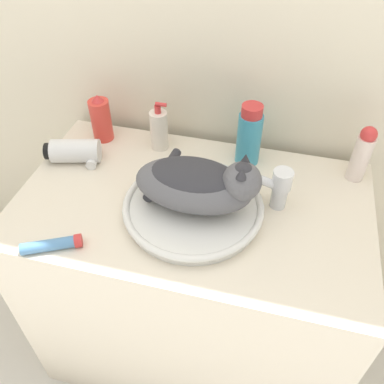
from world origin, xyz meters
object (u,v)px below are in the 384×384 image
hair_dryer (76,152)px  cream_tube (53,245)px  cat (198,183)px  spray_bottle_trigger (101,119)px  faucet (277,186)px  soap_pump_bottle (159,130)px  mouthwash_bottle (249,136)px  lotion_bottle_white (362,154)px

hair_dryer → cream_tube: bearing=91.1°
cat → spray_bottle_trigger: bearing=146.3°
faucet → soap_pump_bottle: size_ratio=0.89×
cream_tube → hair_dryer: size_ratio=0.83×
faucet → mouthwash_bottle: bearing=-81.9°
soap_pump_bottle → cream_tube: size_ratio=1.12×
mouthwash_bottle → cat: bearing=-109.4°
faucet → spray_bottle_trigger: bearing=-38.6°
cream_tube → lotion_bottle_white: bearing=32.5°
cat → cream_tube: 0.40m
spray_bottle_trigger → cream_tube: 0.49m
mouthwash_bottle → spray_bottle_trigger: size_ratio=1.22×
mouthwash_bottle → lotion_bottle_white: bearing=0.0°
spray_bottle_trigger → hair_dryer: size_ratio=0.91×
spray_bottle_trigger → lotion_bottle_white: bearing=0.0°
soap_pump_bottle → faucet: bearing=-25.2°
cat → hair_dryer: size_ratio=1.85×
mouthwash_bottle → lotion_bottle_white: 0.33m
faucet → mouthwash_bottle: (-0.10, 0.18, 0.02)m
faucet → spray_bottle_trigger: (-0.59, 0.18, -0.00)m
faucet → hair_dryer: bearing=-25.9°
faucet → cream_tube: (-0.53, -0.29, -0.06)m
cream_tube → hair_dryer: 0.36m
mouthwash_bottle → spray_bottle_trigger: mouthwash_bottle is taller
faucet → cream_tube: size_ratio=1.00×
faucet → hair_dryer: faucet is taller
mouthwash_bottle → hair_dryer: size_ratio=1.11×
mouthwash_bottle → hair_dryer: (-0.52, -0.13, -0.06)m
spray_bottle_trigger → cream_tube: spray_bottle_trigger is taller
lotion_bottle_white → hair_dryer: 0.86m
cat → spray_bottle_trigger: size_ratio=2.02×
mouthwash_bottle → spray_bottle_trigger: bearing=180.0°
cat → mouthwash_bottle: 0.28m
cat → cream_tube: size_ratio=2.21×
lotion_bottle_white → hair_dryer: size_ratio=1.01×
lotion_bottle_white → hair_dryer: lotion_bottle_white is taller
soap_pump_bottle → mouthwash_bottle: bearing=0.0°
spray_bottle_trigger → hair_dryer: spray_bottle_trigger is taller
soap_pump_bottle → lotion_bottle_white: lotion_bottle_white is taller
mouthwash_bottle → cream_tube: bearing=-131.3°
cream_tube → mouthwash_bottle: bearing=48.7°
mouthwash_bottle → soap_pump_bottle: bearing=180.0°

